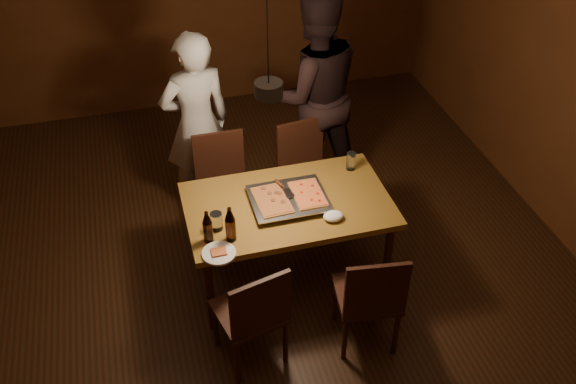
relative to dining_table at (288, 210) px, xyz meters
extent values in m
plane|color=#381C0F|center=(-0.15, -0.08, -0.68)|extent=(6.00, 6.00, 0.00)
cube|color=olive|center=(0.00, 0.00, 0.05)|extent=(1.50, 0.90, 0.05)
cylinder|color=#38190F|center=(-0.67, -0.37, -0.33)|extent=(0.06, 0.06, 0.70)
cylinder|color=#38190F|center=(0.67, -0.37, -0.33)|extent=(0.06, 0.06, 0.70)
cylinder|color=#38190F|center=(-0.67, 0.37, -0.33)|extent=(0.06, 0.06, 0.70)
cylinder|color=#38190F|center=(0.67, 0.37, -0.33)|extent=(0.06, 0.06, 0.70)
cube|color=#38190F|center=(-0.37, 0.65, -0.25)|extent=(0.42, 0.42, 0.04)
cube|color=#38190F|center=(-0.37, 0.84, -0.01)|extent=(0.42, 0.03, 0.45)
cube|color=#38190F|center=(0.36, 0.64, -0.25)|extent=(0.48, 0.48, 0.04)
cube|color=#38190F|center=(0.33, 0.83, -0.01)|extent=(0.42, 0.09, 0.45)
cube|color=#38190F|center=(-0.45, -0.67, -0.25)|extent=(0.51, 0.51, 0.04)
cube|color=#38190F|center=(-0.41, -0.85, -0.01)|extent=(0.42, 0.13, 0.45)
cube|color=#38190F|center=(0.36, -0.73, -0.25)|extent=(0.47, 0.47, 0.04)
cube|color=#38190F|center=(0.34, -0.92, -0.01)|extent=(0.42, 0.09, 0.45)
cube|color=silver|center=(0.00, 0.00, 0.10)|extent=(0.56, 0.47, 0.05)
cube|color=maroon|center=(-0.12, -0.01, 0.13)|extent=(0.25, 0.37, 0.02)
cube|color=gold|center=(0.15, -0.01, 0.13)|extent=(0.22, 0.34, 0.02)
cylinder|color=black|center=(-0.63, -0.25, 0.15)|extent=(0.07, 0.07, 0.16)
cone|color=black|center=(-0.63, -0.25, 0.28)|extent=(0.07, 0.07, 0.09)
cylinder|color=black|center=(-0.48, -0.28, 0.16)|extent=(0.07, 0.07, 0.18)
cone|color=black|center=(-0.48, -0.28, 0.30)|extent=(0.07, 0.07, 0.10)
cylinder|color=silver|center=(-0.55, -0.15, 0.14)|extent=(0.09, 0.09, 0.13)
cylinder|color=silver|center=(0.58, 0.28, 0.15)|extent=(0.07, 0.07, 0.15)
cylinder|color=white|center=(-0.59, -0.40, 0.08)|extent=(0.23, 0.23, 0.02)
cube|color=gold|center=(-0.59, -0.40, 0.10)|extent=(0.10, 0.08, 0.01)
ellipsoid|color=white|center=(0.26, -0.26, 0.10)|extent=(0.15, 0.11, 0.06)
imported|color=silver|center=(-0.49, 1.12, 0.15)|extent=(0.67, 0.50, 1.65)
imported|color=black|center=(0.54, 1.15, 0.28)|extent=(0.94, 0.73, 1.91)
cylinder|color=black|center=(-0.15, -0.08, 1.07)|extent=(0.18, 0.18, 0.10)
cylinder|color=black|center=(-0.15, -0.08, 1.62)|extent=(0.01, 0.01, 1.00)
camera|label=1|loc=(-0.95, -3.50, 3.04)|focal=40.00mm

